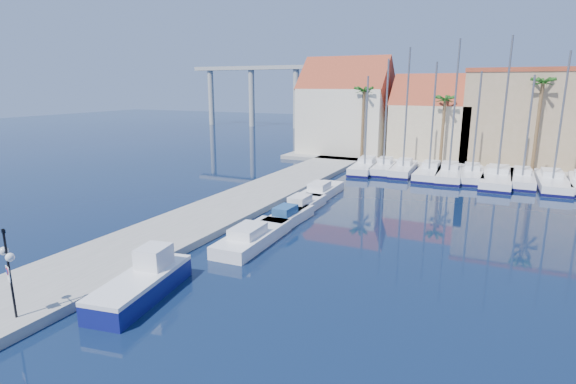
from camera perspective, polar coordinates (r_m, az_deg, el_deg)
name	(u,v)px	position (r m, az deg, el deg)	size (l,w,h in m)	color
ground	(220,313)	(21.25, -8.64, -14.94)	(260.00, 260.00, 0.00)	black
quay_west	(221,211)	(36.30, -8.46, -2.36)	(6.00, 77.00, 0.50)	gray
shore_north	(494,163)	(64.06, 24.74, 3.42)	(54.00, 16.00, 0.50)	gray
lamp_post	(8,260)	(21.81, -32.05, -7.35)	(1.27, 0.68, 3.92)	black
fishing_boat	(143,282)	(23.28, -17.93, -10.86)	(3.10, 6.49, 2.18)	navy
motorboat_west_0	(252,237)	(29.18, -4.54, -5.67)	(2.57, 7.27, 1.40)	white
motorboat_west_1	(288,216)	(33.47, 0.01, -3.11)	(1.88, 5.51, 1.40)	white
motorboat_west_2	(302,205)	(36.62, 1.83, -1.66)	(1.94, 5.95, 1.40)	white
motorboat_west_3	(321,191)	(41.64, 4.27, 0.17)	(2.27, 6.74, 1.40)	white
sailboat_0	(366,166)	(54.32, 9.82, 3.22)	(3.10, 9.27, 11.02)	white
sailboat_1	(384,167)	(54.30, 12.10, 3.16)	(2.82, 8.47, 12.88)	white
sailboat_2	(404,168)	(53.71, 14.46, 2.95)	(2.65, 8.46, 14.02)	white
sailboat_3	(430,171)	(52.76, 17.55, 2.51)	(2.47, 9.19, 12.42)	white
sailboat_4	(449,173)	(52.61, 19.78, 2.34)	(3.16, 9.69, 14.66)	white
sailboat_5	(472,174)	(52.74, 22.31, 2.11)	(2.94, 8.78, 11.40)	white
sailboat_6	(497,177)	(52.09, 25.06, 1.72)	(3.20, 11.18, 14.75)	white
sailboat_7	(522,178)	(52.55, 27.57, 1.54)	(2.34, 8.60, 11.01)	white
sailboat_8	(552,181)	(52.46, 30.49, 1.19)	(2.90, 10.16, 13.18)	white
building_0	(346,110)	(65.77, 7.38, 10.28)	(12.30, 9.00, 13.50)	beige
building_1	(432,122)	(63.10, 17.84, 8.50)	(10.30, 8.00, 11.00)	#CAB28E
building_2	(526,116)	(63.45, 28.00, 8.48)	(14.20, 10.20, 11.50)	#9E8961
palm_0	(364,93)	(59.72, 9.62, 12.34)	(2.60, 2.60, 10.15)	brown
palm_1	(445,101)	(57.73, 19.31, 10.82)	(2.60, 2.60, 9.15)	brown
palm_2	(543,85)	(57.39, 29.61, 11.72)	(2.60, 2.60, 11.15)	brown
viaduct	(277,84)	(109.33, -1.45, 13.56)	(48.00, 2.20, 14.45)	#9E9E99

